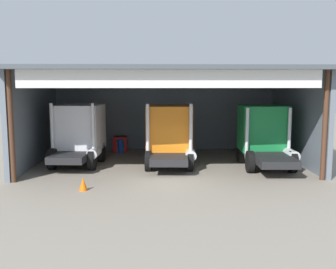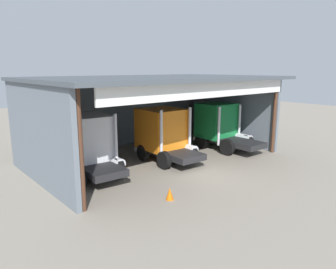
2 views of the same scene
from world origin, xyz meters
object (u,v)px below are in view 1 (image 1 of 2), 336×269
truck_white_center_left_bay (79,133)px  tool_cart (120,144)px  oil_drum (121,146)px  truck_orange_center_bay (170,133)px  truck_green_left_bay (264,135)px  traffic_cone (83,184)px

truck_white_center_left_bay → tool_cart: bearing=68.1°
truck_white_center_left_bay → oil_drum: truck_white_center_left_bay is taller
truck_orange_center_bay → truck_green_left_bay: (5.13, -0.28, -0.06)m
tool_cart → traffic_cone: size_ratio=1.79×
truck_white_center_left_bay → tool_cart: size_ratio=4.65×
truck_orange_center_bay → traffic_cone: truck_orange_center_bay is taller
oil_drum → truck_white_center_left_bay: bearing=-117.4°
truck_orange_center_bay → tool_cart: truck_orange_center_bay is taller
truck_white_center_left_bay → traffic_cone: 5.69m
traffic_cone → tool_cart: bearing=85.6°
tool_cart → traffic_cone: bearing=-94.4°
truck_green_left_bay → truck_white_center_left_bay: bearing=177.9°
truck_white_center_left_bay → truck_green_left_bay: 10.16m
oil_drum → tool_cart: (-0.05, 0.11, 0.06)m
truck_green_left_bay → tool_cart: (-8.26, 4.54, -1.21)m
traffic_cone → truck_green_left_bay: bearing=27.5°
truck_orange_center_bay → traffic_cone: 6.43m
truck_orange_center_bay → truck_green_left_bay: truck_orange_center_bay is taller
truck_orange_center_bay → traffic_cone: size_ratio=8.38×
oil_drum → truck_orange_center_bay: bearing=-53.4°
truck_green_left_bay → tool_cart: truck_green_left_bay is taller
oil_drum → traffic_cone: 9.12m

